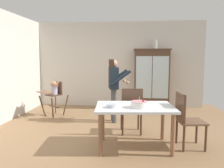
{
  "coord_description": "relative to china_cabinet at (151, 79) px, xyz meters",
  "views": [
    {
      "loc": [
        0.47,
        -4.4,
        1.56
      ],
      "look_at": [
        -0.02,
        0.7,
        0.95
      ],
      "focal_mm": 35.06,
      "sensor_mm": 36.0,
      "label": 1
    }
  ],
  "objects": [
    {
      "name": "birthday_cake",
      "position": [
        -0.46,
        -3.18,
        -0.13
      ],
      "size": [
        0.28,
        0.28,
        0.19
      ],
      "color": "white",
      "rests_on": "dining_table"
    },
    {
      "name": "wall_back",
      "position": [
        -1.03,
        0.26,
        0.43
      ],
      "size": [
        5.32,
        0.06,
        2.7
      ],
      "primitive_type": "cube",
      "color": "beige",
      "rests_on": "ground_plane"
    },
    {
      "name": "china_cabinet",
      "position": [
        0.0,
        0.0,
        0.0
      ],
      "size": [
        1.1,
        0.48,
        1.84
      ],
      "color": "#4C3323",
      "rests_on": "ground_plane"
    },
    {
      "name": "serving_bowl",
      "position": [
        -0.92,
        -3.21,
        -0.16
      ],
      "size": [
        0.18,
        0.18,
        0.05
      ],
      "primitive_type": "cylinder",
      "color": "#B2BCC6",
      "rests_on": "dining_table"
    },
    {
      "name": "dining_chair_right_end",
      "position": [
        0.35,
        -2.98,
        -0.37
      ],
      "size": [
        0.49,
        0.49,
        0.96
      ],
      "rotation": [
        0.0,
        0.0,
        1.7
      ],
      "color": "#4C3323",
      "rests_on": "ground_plane"
    },
    {
      "name": "ground_plane",
      "position": [
        -1.03,
        -2.37,
        -0.92
      ],
      "size": [
        6.24,
        6.24,
        0.0
      ],
      "primitive_type": "plane",
      "color": "#93704C"
    },
    {
      "name": "adult_person",
      "position": [
        -1.03,
        -1.53,
        0.05
      ],
      "size": [
        0.59,
        0.58,
        1.53
      ],
      "rotation": [
        0.0,
        0.0,
        1.81
      ],
      "color": "#47474C",
      "rests_on": "ground_plane"
    },
    {
      "name": "high_chair_with_toddler",
      "position": [
        -2.69,
        -1.12,
        -0.27
      ],
      "size": [
        0.79,
        0.84,
        0.95
      ],
      "rotation": [
        0.0,
        0.0,
        -0.56
      ],
      "color": "#4C3323",
      "rests_on": "ground_plane"
    },
    {
      "name": "dining_table",
      "position": [
        -0.53,
        -3.05,
        -0.29
      ],
      "size": [
        1.4,
        1.01,
        0.74
      ],
      "color": "silver",
      "rests_on": "ground_plane"
    },
    {
      "name": "dining_chair_far_side",
      "position": [
        -0.59,
        -2.39,
        -0.37
      ],
      "size": [
        0.49,
        0.49,
        0.96
      ],
      "rotation": [
        0.0,
        0.0,
        3.26
      ],
      "color": "#4C3323",
      "rests_on": "ground_plane"
    },
    {
      "name": "ceramic_vase",
      "position": [
        0.09,
        0.0,
        1.03
      ],
      "size": [
        0.13,
        0.13,
        0.27
      ],
      "color": "#B2B7B2",
      "rests_on": "china_cabinet"
    }
  ]
}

